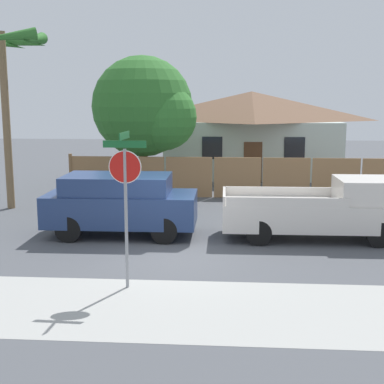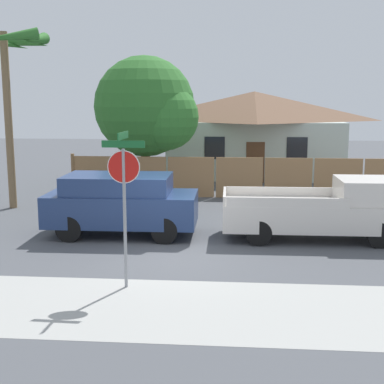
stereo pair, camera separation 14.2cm
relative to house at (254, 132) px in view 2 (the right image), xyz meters
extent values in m
plane|color=#4C4F54|center=(-2.65, -15.79, -2.32)|extent=(80.00, 80.00, 0.00)
cube|color=#A3A39E|center=(-2.65, -19.39, -2.31)|extent=(36.00, 3.20, 0.01)
cube|color=#997047|center=(-6.87, -7.28, -1.47)|extent=(1.94, 0.06, 1.70)
cube|color=#997047|center=(-4.85, -7.28, -1.47)|extent=(1.94, 0.06, 1.70)
cube|color=#997047|center=(-2.83, -7.28, -1.47)|extent=(1.94, 0.06, 1.70)
cube|color=#997047|center=(-0.80, -7.28, -1.47)|extent=(1.94, 0.06, 1.70)
cube|color=#997047|center=(1.22, -7.28, -1.47)|extent=(1.94, 0.06, 1.70)
cube|color=#997047|center=(3.24, -7.28, -1.47)|extent=(1.94, 0.06, 1.70)
cube|color=brown|center=(-7.88, -7.28, -1.42)|extent=(0.12, 0.12, 1.80)
cube|color=#B2C1B7|center=(0.00, 0.00, -0.85)|extent=(8.92, 6.17, 2.93)
pyramid|color=brown|center=(0.00, 0.00, 1.39)|extent=(9.63, 6.67, 1.55)
cube|color=black|center=(-2.01, -3.10, -0.62)|extent=(1.00, 0.04, 1.10)
cube|color=black|center=(2.01, -3.10, -0.62)|extent=(1.00, 0.04, 1.10)
cube|color=brown|center=(0.00, -3.10, -1.32)|extent=(0.90, 0.04, 2.00)
cylinder|color=brown|center=(-4.94, -6.13, -1.25)|extent=(0.40, 0.40, 2.12)
sphere|color=#2D6B28|center=(-4.94, -6.13, 1.44)|extent=(4.36, 4.36, 4.36)
sphere|color=#31732C|center=(-3.96, -6.68, 1.01)|extent=(2.84, 2.84, 2.84)
cylinder|color=brown|center=(-9.39, -10.07, 0.93)|extent=(0.28, 0.28, 6.49)
cone|color=#2D6B28|center=(-8.25, -10.07, 3.86)|extent=(0.44, 2.12, 0.76)
cone|color=#2D6B28|center=(-8.82, -9.08, 3.86)|extent=(2.06, 1.44, 0.76)
cone|color=#2D6B28|center=(-9.96, -9.08, 3.86)|extent=(2.06, 1.44, 0.76)
cone|color=#2D6B28|center=(-8.82, -11.06, 3.86)|extent=(2.06, 1.44, 0.76)
cube|color=navy|center=(-4.37, -13.79, -1.49)|extent=(4.51, 2.03, 0.94)
cube|color=navy|center=(-4.48, -13.79, -0.74)|extent=(3.16, 1.86, 0.55)
cube|color=black|center=(-2.99, -13.78, -0.74)|extent=(0.08, 1.75, 0.46)
cylinder|color=black|center=(-2.99, -12.89, -1.93)|extent=(0.77, 0.22, 0.77)
cylinder|color=black|center=(-2.97, -14.66, -1.93)|extent=(0.77, 0.22, 0.77)
cylinder|color=black|center=(-5.77, -12.92, -1.93)|extent=(0.77, 0.22, 0.77)
cylinder|color=black|center=(-5.75, -14.69, -1.93)|extent=(0.77, 0.22, 0.77)
cube|color=silver|center=(1.39, -13.79, -1.58)|extent=(5.42, 1.95, 0.78)
cube|color=silver|center=(2.87, -13.78, -0.84)|extent=(1.75, 1.76, 0.70)
cube|color=silver|center=(0.46, -12.90, -1.06)|extent=(3.40, 0.11, 0.27)
cube|color=silver|center=(0.48, -14.70, -1.06)|extent=(3.40, 0.11, 0.27)
cube|color=silver|center=(-1.28, -13.82, -1.06)|extent=(0.10, 1.80, 0.27)
cylinder|color=black|center=(3.05, -12.94, -1.95)|extent=(0.73, 0.22, 0.73)
cylinder|color=black|center=(3.07, -14.61, -1.95)|extent=(0.73, 0.22, 0.73)
cylinder|color=black|center=(-0.30, -12.97, -1.95)|extent=(0.73, 0.22, 0.73)
cylinder|color=black|center=(-0.28, -14.65, -1.95)|extent=(0.73, 0.22, 0.73)
cylinder|color=gray|center=(-3.34, -18.28, -0.79)|extent=(0.07, 0.07, 3.06)
cylinder|color=red|center=(-3.34, -18.28, 0.36)|extent=(0.67, 0.05, 0.67)
cylinder|color=white|center=(-3.34, -18.28, 0.36)|extent=(0.71, 0.04, 0.71)
cube|color=#19602D|center=(-3.34, -18.28, 0.84)|extent=(0.93, 0.06, 0.15)
cube|color=#19602D|center=(-3.34, -18.28, 1.02)|extent=(0.06, 0.84, 0.15)
camera|label=1|loc=(-1.11, -29.40, 1.80)|focal=50.00mm
camera|label=2|loc=(-0.97, -29.39, 1.80)|focal=50.00mm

